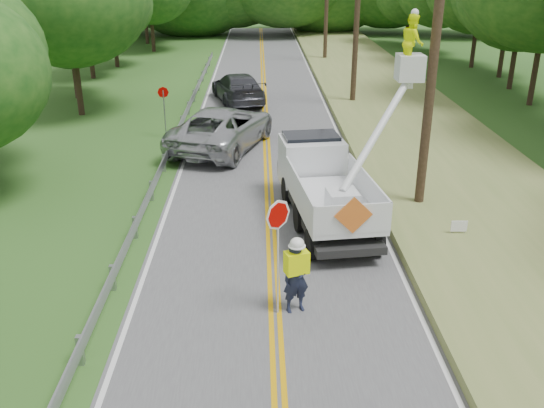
{
  "coord_description": "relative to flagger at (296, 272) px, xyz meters",
  "views": [
    {
      "loc": [
        -0.35,
        -9.25,
        7.93
      ],
      "look_at": [
        0.0,
        6.0,
        1.5
      ],
      "focal_mm": 39.18,
      "sensor_mm": 36.0,
      "label": 1
    }
  ],
  "objects": [
    {
      "name": "yard_sign",
      "position": [
        5.05,
        3.57,
        -0.56
      ],
      "size": [
        0.48,
        0.04,
        0.7
      ],
      "color": "white",
      "rests_on": "ground"
    },
    {
      "name": "utility_poles",
      "position": [
        4.51,
        14.1,
        4.21
      ],
      "size": [
        1.6,
        43.3,
        10.0
      ],
      "color": "black",
      "rests_on": "ground"
    },
    {
      "name": "bucket_truck",
      "position": [
        1.39,
        5.98,
        0.41
      ],
      "size": [
        4.37,
        6.55,
        6.31
      ],
      "color": "black",
      "rests_on": "road"
    },
    {
      "name": "treeline_left",
      "position": [
        -10.92,
        25.42,
        4.32
      ],
      "size": [
        9.53,
        57.15,
        9.98
      ],
      "color": "#332319",
      "rests_on": "ground"
    },
    {
      "name": "guardrail",
      "position": [
        -4.51,
        11.99,
        -0.51
      ],
      "size": [
        0.18,
        48.0,
        0.77
      ],
      "color": "#92939A",
      "rests_on": "ground"
    },
    {
      "name": "suv_darkgrey",
      "position": [
        -2.03,
        21.93,
        -0.22
      ],
      "size": [
        3.6,
        6.04,
        1.64
      ],
      "primitive_type": "imported",
      "rotation": [
        0.0,
        0.0,
        3.39
      ],
      "color": "#35363D",
      "rests_on": "road"
    },
    {
      "name": "road",
      "position": [
        -0.49,
        11.08,
        -1.05
      ],
      "size": [
        7.2,
        96.0,
        0.03
      ],
      "color": "#4D4D4F",
      "rests_on": "ground"
    },
    {
      "name": "stop_sign_permanent",
      "position": [
        -5.19,
        14.8,
        0.51
      ],
      "size": [
        0.5,
        0.11,
        2.38
      ],
      "color": "#92939A",
      "rests_on": "ground"
    },
    {
      "name": "suv_silver",
      "position": [
        -2.43,
        13.05,
        -0.12
      ],
      "size": [
        5.01,
        7.27,
        1.85
      ],
      "primitive_type": "imported",
      "rotation": [
        0.0,
        0.0,
        2.82
      ],
      "color": "#AAACB0",
      "rests_on": "road"
    },
    {
      "name": "tall_grass_verge",
      "position": [
        6.61,
        11.08,
        -0.91
      ],
      "size": [
        7.0,
        96.0,
        0.3
      ],
      "primitive_type": "cube",
      "color": "olive",
      "rests_on": "ground"
    },
    {
      "name": "ground",
      "position": [
        -0.49,
        -2.92,
        -1.06
      ],
      "size": [
        140.0,
        140.0,
        0.0
      ],
      "primitive_type": "plane",
      "color": "#2D5320",
      "rests_on": "ground"
    },
    {
      "name": "flagger",
      "position": [
        0.0,
        0.0,
        0.0
      ],
      "size": [
        1.1,
        0.66,
        2.92
      ],
      "color": "#191E33",
      "rests_on": "road"
    }
  ]
}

